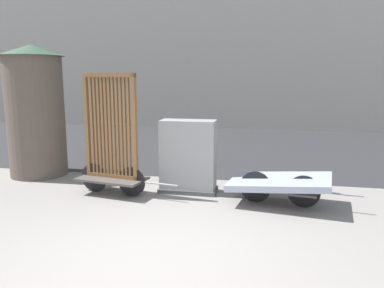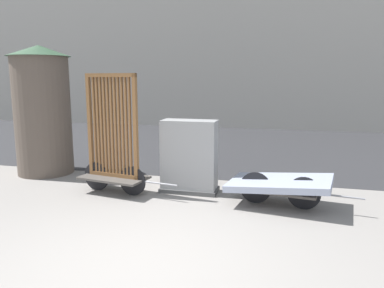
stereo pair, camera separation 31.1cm
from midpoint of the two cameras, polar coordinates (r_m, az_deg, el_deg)
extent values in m
plane|color=gray|center=(4.55, -8.80, -18.20)|extent=(60.00, 60.00, 0.00)
cube|color=#2D2D30|center=(12.13, 4.51, -0.15)|extent=(56.00, 8.42, 0.01)
cube|color=#4C4742|center=(7.18, -13.27, -5.16)|extent=(1.34, 0.86, 0.04)
cylinder|color=black|center=(6.97, -10.49, -5.69)|extent=(0.55, 0.13, 0.55)
cylinder|color=black|center=(7.42, -15.86, -4.95)|extent=(0.55, 0.13, 0.55)
cylinder|color=gray|center=(6.69, -6.32, -6.06)|extent=(0.70, 0.15, 0.03)
cube|color=brown|center=(7.17, -13.28, -4.73)|extent=(1.07, 0.25, 0.07)
cube|color=brown|center=(6.94, -13.90, 10.15)|extent=(1.07, 0.25, 0.07)
cube|color=brown|center=(7.29, -16.85, 2.73)|extent=(0.08, 0.08, 1.91)
cube|color=brown|center=(6.72, -10.05, 2.42)|extent=(0.08, 0.08, 1.91)
cube|color=brown|center=(7.22, -16.14, 2.70)|extent=(0.04, 0.05, 1.84)
cube|color=brown|center=(7.18, -15.64, 2.68)|extent=(0.04, 0.05, 1.84)
cube|color=brown|center=(7.13, -15.14, 2.66)|extent=(0.04, 0.05, 1.84)
cube|color=brown|center=(7.08, -14.63, 2.64)|extent=(0.04, 0.05, 1.84)
cube|color=brown|center=(7.04, -14.11, 2.61)|extent=(0.04, 0.05, 1.84)
cube|color=brown|center=(7.00, -13.59, 2.59)|extent=(0.04, 0.05, 1.84)
cube|color=brown|center=(6.95, -13.06, 2.56)|extent=(0.04, 0.05, 1.84)
cube|color=brown|center=(6.91, -12.52, 2.54)|extent=(0.04, 0.05, 1.84)
cube|color=brown|center=(6.86, -11.97, 2.51)|extent=(0.04, 0.05, 1.84)
cube|color=brown|center=(6.82, -11.42, 2.49)|extent=(0.04, 0.05, 1.84)
cube|color=brown|center=(6.78, -10.87, 2.46)|extent=(0.04, 0.05, 1.84)
cube|color=#4C4742|center=(6.55, 11.80, -6.59)|extent=(1.34, 0.84, 0.04)
cylinder|color=black|center=(6.51, 15.35, -7.02)|extent=(0.55, 0.12, 0.55)
cylinder|color=black|center=(6.62, 8.30, -6.47)|extent=(0.55, 0.12, 0.55)
cylinder|color=gray|center=(6.49, 20.40, -7.18)|extent=(0.70, 0.14, 0.03)
cube|color=#8C93A8|center=(6.52, 11.84, -5.64)|extent=(1.82, 1.28, 0.26)
cube|color=#4C4C4C|center=(7.20, -1.82, -6.96)|extent=(1.09, 0.51, 0.08)
cube|color=gray|center=(7.03, -1.85, -1.92)|extent=(1.03, 0.45, 1.37)
cylinder|color=brown|center=(8.96, -23.62, 3.82)|extent=(1.22, 1.22, 2.61)
cone|color=#335138|center=(8.94, -24.27, 12.92)|extent=(1.36, 1.36, 0.24)
camera|label=1|loc=(0.16, -91.36, -0.24)|focal=35.00mm
camera|label=2|loc=(0.16, 88.64, 0.24)|focal=35.00mm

